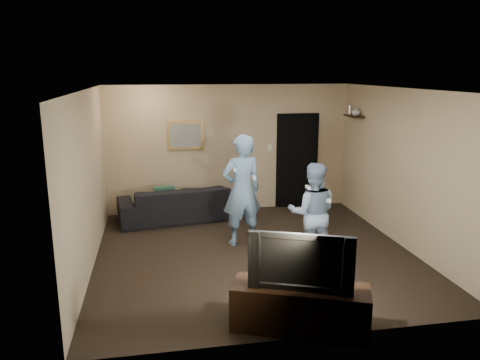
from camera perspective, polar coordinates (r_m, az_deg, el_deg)
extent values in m
plane|color=black|center=(7.65, 1.78, -8.87)|extent=(5.00, 5.00, 0.00)
cube|color=silver|center=(7.09, 1.93, 10.98)|extent=(5.00, 5.00, 0.04)
cube|color=tan|center=(9.67, -1.29, 3.86)|extent=(5.00, 0.04, 2.60)
cube|color=tan|center=(4.93, 8.03, -5.58)|extent=(5.00, 0.04, 2.60)
cube|color=tan|center=(7.17, -18.07, -0.14)|extent=(0.04, 5.00, 2.60)
cube|color=tan|center=(8.16, 19.29, 1.33)|extent=(0.04, 5.00, 2.60)
imported|color=black|center=(9.25, -7.46, -2.80)|extent=(2.41, 1.21, 0.67)
cube|color=#164335|center=(9.21, -9.20, -2.02)|extent=(0.41, 0.17, 0.40)
cube|color=olive|center=(9.50, -6.66, 5.44)|extent=(0.72, 0.05, 0.57)
cube|color=slate|center=(9.48, -6.65, 5.41)|extent=(0.62, 0.01, 0.47)
cube|color=black|center=(10.03, 6.97, 2.36)|extent=(0.90, 0.06, 2.00)
cube|color=silver|center=(9.82, 3.65, 3.98)|extent=(0.08, 0.02, 0.12)
cube|color=black|center=(9.60, 13.75, 7.57)|extent=(0.20, 0.60, 0.03)
imported|color=#AEADB2|center=(9.52, 13.97, 8.11)|extent=(0.17, 0.17, 0.17)
cylinder|color=silver|center=(9.80, 13.23, 8.32)|extent=(0.06, 0.06, 0.18)
cube|color=black|center=(5.53, 7.30, -15.30)|extent=(1.61, 1.02, 0.55)
imported|color=black|center=(5.27, 7.50, -9.51)|extent=(1.12, 0.56, 0.66)
imported|color=#6F98C1|center=(7.76, 0.21, -1.25)|extent=(0.76, 0.58, 1.87)
cube|color=white|center=(7.43, -0.69, 1.30)|extent=(0.04, 0.14, 0.04)
cube|color=white|center=(7.52, 1.72, 0.31)|extent=(0.05, 0.09, 0.05)
imported|color=#7C96B4|center=(7.17, 8.82, -3.99)|extent=(0.88, 0.76, 1.55)
cube|color=white|center=(6.80, 8.28, -0.90)|extent=(0.04, 0.14, 0.04)
cube|color=white|center=(6.96, 10.73, -2.45)|extent=(0.05, 0.09, 0.05)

